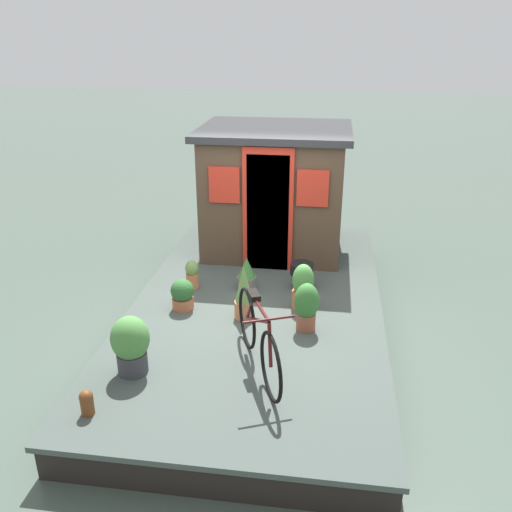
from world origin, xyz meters
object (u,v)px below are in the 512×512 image
at_px(potted_plant_geranium, 247,274).
at_px(charcoal_grill, 302,270).
at_px(bicycle, 258,337).
at_px(potted_plant_basil, 306,306).
at_px(potted_plant_thyme, 131,344).
at_px(houseboat_cabin, 274,189).
at_px(potted_plant_succulent, 183,294).
at_px(potted_plant_fern, 244,293).
at_px(mooring_bollard, 87,402).
at_px(potted_plant_ivy, 303,287).
at_px(potted_plant_lavender, 192,274).

relative_size(potted_plant_geranium, charcoal_grill, 1.29).
distance_m(bicycle, potted_plant_geranium, 1.88).
distance_m(potted_plant_basil, potted_plant_thyme, 2.04).
xyz_separation_m(houseboat_cabin, charcoal_grill, (-1.42, -0.54, -0.71)).
bearing_deg(potted_plant_geranium, potted_plant_succulent, 132.63).
relative_size(potted_plant_succulent, charcoal_grill, 1.12).
distance_m(potted_plant_succulent, charcoal_grill, 1.66).
xyz_separation_m(potted_plant_fern, mooring_bollard, (-1.97, 1.13, -0.20)).
distance_m(potted_plant_ivy, potted_plant_thyme, 2.32).
distance_m(potted_plant_fern, potted_plant_thyme, 1.59).
distance_m(potted_plant_succulent, potted_plant_lavender, 0.59).
xyz_separation_m(potted_plant_succulent, potted_plant_ivy, (0.23, -1.50, 0.09)).
distance_m(houseboat_cabin, potted_plant_thyme, 3.84).
distance_m(potted_plant_succulent, potted_plant_ivy, 1.52).
bearing_deg(potted_plant_ivy, potted_plant_lavender, 76.65).
relative_size(potted_plant_fern, mooring_bollard, 2.81).
bearing_deg(houseboat_cabin, potted_plant_thyme, 163.78).
relative_size(houseboat_cabin, potted_plant_fern, 3.19).
relative_size(houseboat_cabin, potted_plant_geranium, 4.93).
bearing_deg(potted_plant_basil, potted_plant_fern, 77.59).
xyz_separation_m(potted_plant_fern, potted_plant_geranium, (0.79, 0.09, -0.12)).
height_order(potted_plant_basil, potted_plant_thyme, potted_plant_thyme).
xyz_separation_m(houseboat_cabin, potted_plant_lavender, (-1.64, 0.94, -0.77)).
bearing_deg(bicycle, potted_plant_ivy, -14.95).
distance_m(potted_plant_lavender, mooring_bollard, 2.71).
distance_m(potted_plant_succulent, mooring_bollard, 2.12).
bearing_deg(charcoal_grill, potted_plant_fern, 145.46).
relative_size(potted_plant_succulent, potted_plant_lavender, 1.00).
bearing_deg(houseboat_cabin, mooring_bollard, 164.01).
height_order(bicycle, potted_plant_thyme, bicycle).
relative_size(houseboat_cabin, charcoal_grill, 6.38).
height_order(potted_plant_lavender, potted_plant_geranium, potted_plant_geranium).
distance_m(bicycle, potted_plant_lavender, 2.11).
bearing_deg(potted_plant_basil, bicycle, 152.98).
bearing_deg(houseboat_cabin, charcoal_grill, -159.25).
height_order(potted_plant_geranium, charcoal_grill, potted_plant_geranium).
height_order(houseboat_cabin, potted_plant_thyme, houseboat_cabin).
bearing_deg(potted_plant_succulent, potted_plant_thyme, 173.94).
relative_size(houseboat_cabin, potted_plant_ivy, 3.80).
bearing_deg(houseboat_cabin, potted_plant_basil, -165.40).
height_order(bicycle, mooring_bollard, bicycle).
relative_size(houseboat_cabin, potted_plant_thyme, 3.56).
xyz_separation_m(bicycle, potted_plant_thyme, (-0.23, 1.27, -0.05)).
bearing_deg(potted_plant_thyme, potted_plant_lavender, -3.47).
bearing_deg(potted_plant_ivy, potted_plant_fern, 117.44).
height_order(houseboat_cabin, potted_plant_succulent, houseboat_cabin).
xyz_separation_m(potted_plant_lavender, mooring_bollard, (-2.69, 0.30, -0.07)).
distance_m(potted_plant_succulent, potted_plant_geranium, 0.97).
bearing_deg(potted_plant_succulent, houseboat_cabin, -22.16).
height_order(potted_plant_lavender, mooring_bollard, potted_plant_lavender).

